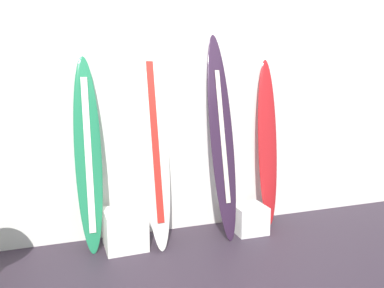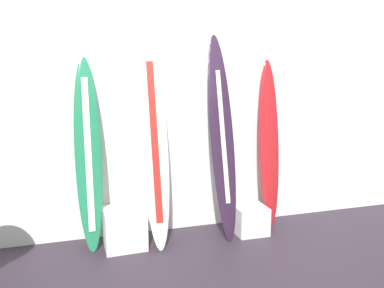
{
  "view_description": "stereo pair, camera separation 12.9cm",
  "coord_description": "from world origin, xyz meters",
  "px_view_note": "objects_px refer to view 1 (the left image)",
  "views": [
    {
      "loc": [
        -1.35,
        -2.49,
        1.55
      ],
      "look_at": [
        -0.17,
        0.95,
        1.0
      ],
      "focal_mm": 33.02,
      "sensor_mm": 36.0,
      "label": 1
    },
    {
      "loc": [
        -1.23,
        -2.53,
        1.55
      ],
      "look_at": [
        -0.17,
        0.95,
        1.0
      ],
      "focal_mm": 33.02,
      "sensor_mm": 36.0,
      "label": 2
    }
  ],
  "objects_px": {
    "surfboard_crimson": "(267,143)",
    "display_block_center": "(249,219)",
    "surfboard_emerald": "(88,156)",
    "surfboard_charcoal": "(222,136)",
    "display_block_left": "(125,229)",
    "surfboard_ivory": "(155,141)"
  },
  "relations": [
    {
      "from": "surfboard_crimson",
      "to": "display_block_center",
      "type": "bearing_deg",
      "value": -149.41
    },
    {
      "from": "surfboard_emerald",
      "to": "display_block_center",
      "type": "height_order",
      "value": "surfboard_emerald"
    },
    {
      "from": "surfboard_ivory",
      "to": "display_block_center",
      "type": "relative_size",
      "value": 6.09
    },
    {
      "from": "surfboard_emerald",
      "to": "surfboard_ivory",
      "type": "height_order",
      "value": "surfboard_ivory"
    },
    {
      "from": "surfboard_charcoal",
      "to": "display_block_center",
      "type": "bearing_deg",
      "value": -11.81
    },
    {
      "from": "surfboard_ivory",
      "to": "surfboard_emerald",
      "type": "bearing_deg",
      "value": 172.43
    },
    {
      "from": "surfboard_crimson",
      "to": "display_block_center",
      "type": "xyz_separation_m",
      "value": [
        -0.31,
        -0.19,
        -0.8
      ]
    },
    {
      "from": "surfboard_emerald",
      "to": "surfboard_crimson",
      "type": "height_order",
      "value": "surfboard_crimson"
    },
    {
      "from": "surfboard_charcoal",
      "to": "display_block_left",
      "type": "bearing_deg",
      "value": -179.23
    },
    {
      "from": "surfboard_charcoal",
      "to": "surfboard_ivory",
      "type": "bearing_deg",
      "value": 179.83
    },
    {
      "from": "surfboard_emerald",
      "to": "surfboard_ivory",
      "type": "bearing_deg",
      "value": -7.57
    },
    {
      "from": "surfboard_charcoal",
      "to": "surfboard_crimson",
      "type": "distance_m",
      "value": 0.65
    },
    {
      "from": "surfboard_emerald",
      "to": "display_block_left",
      "type": "height_order",
      "value": "surfboard_emerald"
    },
    {
      "from": "surfboard_crimson",
      "to": "surfboard_charcoal",
      "type": "bearing_deg",
      "value": -169.18
    },
    {
      "from": "display_block_left",
      "to": "display_block_center",
      "type": "height_order",
      "value": "display_block_left"
    },
    {
      "from": "display_block_left",
      "to": "display_block_center",
      "type": "relative_size",
      "value": 1.18
    },
    {
      "from": "surfboard_charcoal",
      "to": "display_block_left",
      "type": "distance_m",
      "value": 1.37
    },
    {
      "from": "surfboard_ivory",
      "to": "surfboard_crimson",
      "type": "bearing_deg",
      "value": 4.98
    },
    {
      "from": "surfboard_emerald",
      "to": "surfboard_charcoal",
      "type": "distance_m",
      "value": 1.37
    },
    {
      "from": "surfboard_charcoal",
      "to": "display_block_center",
      "type": "relative_size",
      "value": 6.2
    },
    {
      "from": "surfboard_ivory",
      "to": "surfboard_crimson",
      "type": "relative_size",
      "value": 1.11
    },
    {
      "from": "surfboard_charcoal",
      "to": "surfboard_crimson",
      "type": "bearing_deg",
      "value": 10.82
    }
  ]
}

